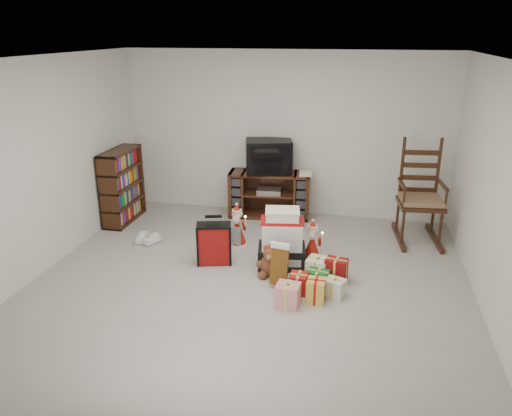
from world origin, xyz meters
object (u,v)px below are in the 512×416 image
(tv_stand, at_px, (269,194))
(gift_pile, at_px, (282,242))
(rocking_chair, at_px, (420,204))
(mrs_claus_figurine, at_px, (237,230))
(teddy_bear, at_px, (271,263))
(bookshelf, at_px, (122,187))
(red_suitcase, at_px, (214,244))
(sneaker_pair, at_px, (147,240))
(santa_figurine, at_px, (312,245))
(gift_cluster, at_px, (315,281))
(crt_television, at_px, (269,156))

(tv_stand, bearing_deg, gift_pile, -79.10)
(rocking_chair, bearing_deg, mrs_claus_figurine, -167.97)
(rocking_chair, distance_m, teddy_bear, 2.40)
(bookshelf, height_order, red_suitcase, bookshelf)
(tv_stand, xyz_separation_m, rocking_chair, (2.19, -0.42, 0.14))
(tv_stand, relative_size, sneaker_pair, 4.01)
(rocking_chair, height_order, sneaker_pair, rocking_chair)
(santa_figurine, bearing_deg, red_suitcase, -164.03)
(bookshelf, bearing_deg, sneaker_pair, -47.25)
(bookshelf, xyz_separation_m, sneaker_pair, (0.69, -0.75, -0.48))
(red_suitcase, bearing_deg, mrs_claus_figurine, 60.80)
(teddy_bear, height_order, santa_figurine, santa_figurine)
(teddy_bear, height_order, mrs_claus_figurine, mrs_claus_figurine)
(bookshelf, xyz_separation_m, rocking_chair, (4.32, 0.23, -0.04))
(sneaker_pair, bearing_deg, gift_pile, 1.43)
(santa_figurine, distance_m, mrs_claus_figurine, 1.07)
(santa_figurine, xyz_separation_m, mrs_claus_figurine, (-1.04, 0.25, 0.02))
(tv_stand, bearing_deg, santa_figurine, -65.32)
(mrs_claus_figurine, xyz_separation_m, gift_cluster, (1.16, -1.03, -0.11))
(bookshelf, xyz_separation_m, gift_pile, (2.61, -1.04, -0.21))
(gift_cluster, bearing_deg, red_suitcase, 161.39)
(rocking_chair, distance_m, mrs_claus_figurine, 2.54)
(red_suitcase, height_order, mrs_claus_figurine, red_suitcase)
(bookshelf, bearing_deg, rocking_chair, 3.01)
(gift_pile, xyz_separation_m, mrs_claus_figurine, (-0.69, 0.49, -0.09))
(red_suitcase, xyz_separation_m, santa_figurine, (1.18, 0.34, -0.06))
(tv_stand, height_order, mrs_claus_figurine, tv_stand)
(rocking_chair, bearing_deg, teddy_bear, -145.01)
(red_suitcase, height_order, gift_cluster, red_suitcase)
(gift_pile, bearing_deg, mrs_claus_figurine, 135.34)
(rocking_chair, xyz_separation_m, red_suitcase, (-2.55, -1.37, -0.23))
(bookshelf, xyz_separation_m, santa_figurine, (2.95, -0.81, -0.32))
(bookshelf, bearing_deg, crt_television, 17.28)
(gift_cluster, bearing_deg, crt_television, 113.28)
(santa_figurine, height_order, mrs_claus_figurine, mrs_claus_figurine)
(sneaker_pair, bearing_deg, tv_stand, 54.11)
(bookshelf, distance_m, sneaker_pair, 1.12)
(gift_pile, distance_m, red_suitcase, 0.84)
(teddy_bear, relative_size, crt_television, 0.49)
(bookshelf, bearing_deg, santa_figurine, -15.29)
(gift_pile, bearing_deg, santa_figurine, 24.38)
(bookshelf, bearing_deg, gift_pile, -21.77)
(bookshelf, bearing_deg, red_suitcase, -32.89)
(bookshelf, relative_size, teddy_bear, 2.87)
(teddy_bear, bearing_deg, bookshelf, 152.12)
(red_suitcase, bearing_deg, bookshelf, 131.62)
(teddy_bear, relative_size, gift_cluster, 0.39)
(sneaker_pair, bearing_deg, bookshelf, 142.96)
(red_suitcase, relative_size, gift_cluster, 0.62)
(tv_stand, relative_size, gift_cluster, 1.29)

